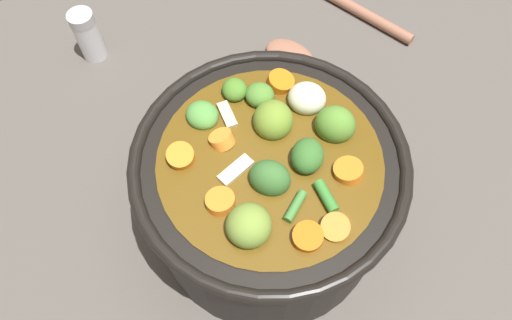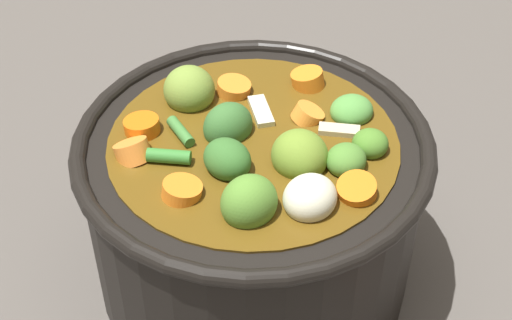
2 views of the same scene
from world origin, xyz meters
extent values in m
plane|color=#514C47|center=(0.00, 0.00, 0.00)|extent=(1.10, 1.10, 0.00)
cylinder|color=black|center=(0.00, 0.00, 0.07)|extent=(0.26, 0.26, 0.14)
torus|color=black|center=(0.00, 0.00, 0.14)|extent=(0.27, 0.27, 0.01)
cylinder|color=#5C4112|center=(0.00, 0.00, 0.08)|extent=(0.22, 0.22, 0.14)
ellipsoid|color=#376C2D|center=(-0.03, 0.02, 0.15)|extent=(0.05, 0.05, 0.03)
ellipsoid|color=#396B31|center=(0.01, 0.02, 0.15)|extent=(0.05, 0.05, 0.04)
ellipsoid|color=olive|center=(-0.03, -0.03, 0.15)|extent=(0.06, 0.06, 0.04)
ellipsoid|color=#4C812A|center=(-0.02, -0.08, 0.15)|extent=(0.03, 0.03, 0.02)
ellipsoid|color=olive|center=(0.06, 0.04, 0.15)|extent=(0.05, 0.05, 0.04)
ellipsoid|color=#539541|center=(0.02, -0.08, 0.15)|extent=(0.04, 0.04, 0.02)
ellipsoid|color=#568A31|center=(-0.07, 0.01, 0.15)|extent=(0.05, 0.05, 0.04)
ellipsoid|color=#4F8431|center=(-0.04, -0.06, 0.15)|extent=(0.04, 0.04, 0.02)
cylinder|color=orange|center=(0.03, 0.08, 0.15)|extent=(0.04, 0.04, 0.02)
cylinder|color=orange|center=(0.00, 0.09, 0.15)|extent=(0.04, 0.04, 0.03)
cylinder|color=orange|center=(0.02, -0.05, 0.15)|extent=(0.03, 0.03, 0.02)
cylinder|color=orange|center=(-0.07, -0.06, 0.15)|extent=(0.04, 0.04, 0.02)
cylinder|color=orange|center=(0.06, -0.06, 0.15)|extent=(0.04, 0.04, 0.02)
cylinder|color=orange|center=(-0.05, 0.06, 0.15)|extent=(0.04, 0.04, 0.02)
cylinder|color=orange|center=(0.06, 0.01, 0.15)|extent=(0.03, 0.03, 0.02)
ellipsoid|color=beige|center=(-0.07, -0.03, 0.15)|extent=(0.05, 0.05, 0.03)
cylinder|color=#407D37|center=(0.02, 0.05, 0.15)|extent=(0.03, 0.02, 0.01)
cylinder|color=#378032|center=(-0.01, 0.06, 0.15)|extent=(0.02, 0.03, 0.01)
cube|color=beige|center=(0.03, -0.01, 0.15)|extent=(0.04, 0.02, 0.01)
cube|color=beige|center=(0.00, -0.07, 0.15)|extent=(0.02, 0.03, 0.01)
ellipsoid|color=#98634C|center=(-0.19, -0.17, 0.01)|extent=(0.06, 0.09, 0.02)
cylinder|color=#98634C|center=(-0.32, -0.19, 0.01)|extent=(0.06, 0.24, 0.02)
cylinder|color=silver|center=(0.02, -0.36, 0.03)|extent=(0.03, 0.03, 0.06)
cylinder|color=#B7B7BC|center=(0.02, -0.36, 0.07)|extent=(0.03, 0.03, 0.01)
camera|label=1|loc=(0.16, 0.17, 0.55)|focal=34.37mm
camera|label=2|loc=(-0.43, 0.07, 0.52)|focal=54.16mm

